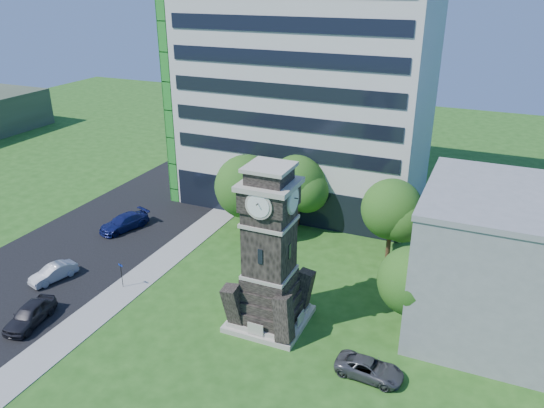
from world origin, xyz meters
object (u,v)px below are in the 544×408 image
at_px(car_street_south, 30,314).
at_px(park_bench, 267,324).
at_px(car_street_mid, 53,273).
at_px(clock_tower, 269,259).
at_px(street_sign, 121,273).
at_px(car_east_lot, 369,369).
at_px(car_street_north, 124,222).

xyz_separation_m(car_street_south, park_bench, (16.29, 6.25, -0.24)).
xyz_separation_m(car_street_mid, park_bench, (19.31, 0.91, -0.11)).
height_order(clock_tower, car_street_south, clock_tower).
relative_size(clock_tower, street_sign, 5.56).
bearing_deg(car_street_south, car_east_lot, 0.04).
height_order(car_street_north, car_east_lot, car_street_north).
bearing_deg(clock_tower, park_bench, -74.76).
relative_size(clock_tower, car_street_south, 2.67).
xyz_separation_m(car_street_north, car_east_lot, (27.99, -11.23, -0.15)).
height_order(car_east_lot, park_bench, car_east_lot).
bearing_deg(park_bench, car_street_mid, -166.02).
bearing_deg(car_street_mid, park_bench, 17.83).
distance_m(car_street_north, park_bench, 22.15).
height_order(car_street_mid, park_bench, car_street_mid).
height_order(car_street_south, car_street_mid, car_street_south).
bearing_deg(car_east_lot, clock_tower, 74.20).
bearing_deg(car_street_north, park_bench, -6.70).
relative_size(clock_tower, park_bench, 6.15).
relative_size(car_street_mid, street_sign, 1.81).
bearing_deg(car_street_south, car_street_north, 93.20).
relative_size(clock_tower, car_street_north, 2.34).
distance_m(car_street_south, car_street_mid, 6.14).
bearing_deg(car_street_mid, car_east_lot, 13.22).
height_order(car_street_south, car_east_lot, car_street_south).
relative_size(car_street_mid, car_east_lot, 0.91).
bearing_deg(car_street_mid, clock_tower, 21.05).
bearing_deg(street_sign, park_bench, 14.70).
bearing_deg(car_street_south, clock_tower, 14.24).
xyz_separation_m(park_bench, street_sign, (-13.23, 0.47, 0.83)).
distance_m(park_bench, street_sign, 13.27).
xyz_separation_m(clock_tower, park_bench, (0.29, -1.06, -4.74)).
distance_m(car_street_north, car_east_lot, 30.16).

